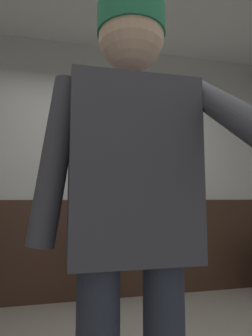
# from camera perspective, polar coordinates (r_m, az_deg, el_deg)

# --- Properties ---
(wall_back) EXTENTS (4.78, 0.12, 2.88)m
(wall_back) POSITION_cam_1_polar(r_m,az_deg,el_deg) (3.23, -4.50, 0.19)
(wall_back) COLOR #B2B2AD
(wall_back) RESTS_ON ground_plane
(wainscot_band_back) EXTENTS (4.18, 0.03, 1.06)m
(wainscot_band_back) POSITION_cam_1_polar(r_m,az_deg,el_deg) (3.19, -4.45, -16.15)
(wainscot_band_back) COLOR #382319
(wainscot_band_back) RESTS_ON ground_plane
(urinal_solo) EXTENTS (0.40, 0.34, 1.24)m
(urinal_solo) POSITION_cam_1_polar(r_m,az_deg,el_deg) (3.00, -5.42, -12.02)
(urinal_solo) COLOR white
(urinal_solo) RESTS_ON ground_plane
(person) EXTENTS (0.64, 0.60, 1.77)m
(person) POSITION_cam_1_polar(r_m,az_deg,el_deg) (0.94, 1.27, -7.49)
(person) COLOR #2D3342
(person) RESTS_ON ground_plane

